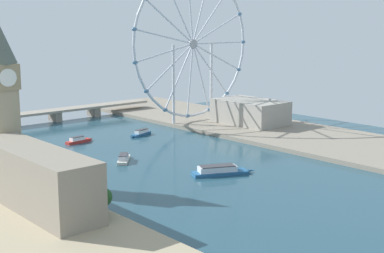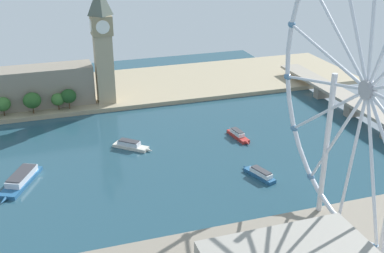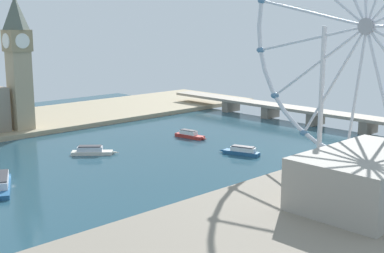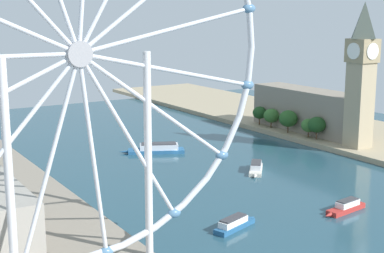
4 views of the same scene
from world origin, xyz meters
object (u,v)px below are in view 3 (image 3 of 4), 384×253
(ferris_wheel, at_px, (367,28))
(tour_boat_3, at_px, (190,135))
(river_bridge, at_px, (292,110))
(clock_tower, at_px, (18,61))
(tour_boat_0, at_px, (241,151))
(riverside_hall, at_px, (369,179))
(tour_boat_2, at_px, (92,151))

(ferris_wheel, xyz_separation_m, tour_boat_3, (-111.47, -1.45, -65.16))
(tour_boat_3, bearing_deg, river_bridge, 75.91)
(ferris_wheel, bearing_deg, clock_tower, -160.19)
(ferris_wheel, bearing_deg, tour_boat_0, -170.75)
(tour_boat_0, bearing_deg, clock_tower, 6.36)
(ferris_wheel, relative_size, river_bridge, 0.55)
(tour_boat_0, bearing_deg, tour_boat_3, -28.06)
(ferris_wheel, bearing_deg, tour_boat_3, -179.26)
(ferris_wheel, distance_m, riverside_hall, 73.14)
(tour_boat_2, bearing_deg, clock_tower, 132.37)
(riverside_hall, bearing_deg, tour_boat_2, -169.49)
(riverside_hall, height_order, river_bridge, riverside_hall)
(tour_boat_0, height_order, tour_boat_3, tour_boat_3)
(clock_tower, distance_m, riverside_hall, 224.60)
(riverside_hall, relative_size, river_bridge, 0.25)
(clock_tower, distance_m, tour_boat_2, 87.37)
(tour_boat_3, bearing_deg, riverside_hall, -23.65)
(tour_boat_2, bearing_deg, tour_boat_0, -3.17)
(clock_tower, xyz_separation_m, river_bridge, (91.84, 159.09, -37.97))
(river_bridge, bearing_deg, tour_boat_0, -68.51)
(tour_boat_0, bearing_deg, riverside_hall, 143.00)
(tour_boat_3, bearing_deg, clock_tower, -148.01)
(riverside_hall, distance_m, river_bridge, 182.96)
(tour_boat_2, bearing_deg, riverside_hall, -38.66)
(ferris_wheel, distance_m, tour_boat_0, 90.61)
(ferris_wheel, height_order, river_bridge, ferris_wheel)
(tour_boat_2, distance_m, tour_boat_3, 66.43)
(clock_tower, relative_size, ferris_wheel, 0.65)
(tour_boat_2, height_order, tour_boat_3, tour_boat_2)
(clock_tower, bearing_deg, tour_boat_0, 24.41)
(riverside_hall, bearing_deg, tour_boat_0, 161.06)
(ferris_wheel, bearing_deg, tour_boat_2, -150.14)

